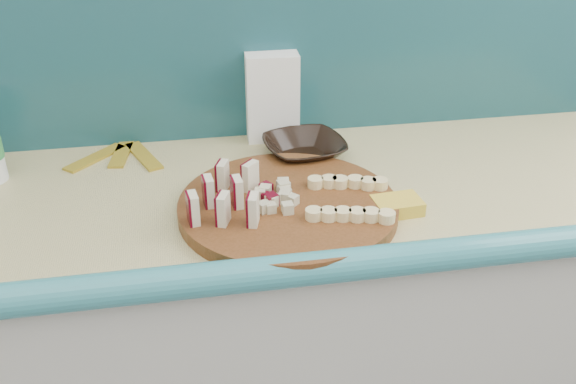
% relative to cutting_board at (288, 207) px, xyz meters
% --- Properties ---
extents(kitchen_counter, '(2.20, 0.63, 0.91)m').
position_rel_cutting_board_xyz_m(kitchen_counter, '(-0.23, 0.11, -0.47)').
color(kitchen_counter, beige).
rests_on(kitchen_counter, ground).
extents(backsplash, '(2.20, 0.02, 0.50)m').
position_rel_cutting_board_xyz_m(backsplash, '(-0.23, 0.40, 0.24)').
color(backsplash, teal).
rests_on(backsplash, kitchen_counter).
extents(cutting_board, '(0.51, 0.51, 0.03)m').
position_rel_cutting_board_xyz_m(cutting_board, '(0.00, 0.00, 0.00)').
color(cutting_board, '#4A280F').
rests_on(cutting_board, kitchen_counter).
extents(apple_wedges, '(0.14, 0.18, 0.06)m').
position_rel_cutting_board_xyz_m(apple_wedges, '(-0.12, -0.00, 0.04)').
color(apple_wedges, beige).
rests_on(apple_wedges, cutting_board).
extents(apple_chunks, '(0.07, 0.07, 0.02)m').
position_rel_cutting_board_xyz_m(apple_chunks, '(-0.03, 0.01, 0.02)').
color(apple_chunks, beige).
rests_on(apple_chunks, cutting_board).
extents(banana_slices, '(0.19, 0.19, 0.02)m').
position_rel_cutting_board_xyz_m(banana_slices, '(0.12, -0.03, 0.02)').
color(banana_slices, beige).
rests_on(banana_slices, cutting_board).
extents(brown_bowl, '(0.21, 0.21, 0.04)m').
position_rel_cutting_board_xyz_m(brown_bowl, '(0.08, 0.24, 0.01)').
color(brown_bowl, black).
rests_on(brown_bowl, kitchen_counter).
extents(flour_bag, '(0.13, 0.09, 0.21)m').
position_rel_cutting_board_xyz_m(flour_bag, '(0.03, 0.37, 0.09)').
color(flour_bag, white).
rests_on(flour_bag, kitchen_counter).
extents(sponge, '(0.10, 0.07, 0.03)m').
position_rel_cutting_board_xyz_m(sponge, '(0.21, -0.03, 0.00)').
color(sponge, gold).
rests_on(sponge, kitchen_counter).
extents(banana_peel, '(0.22, 0.19, 0.01)m').
position_rel_cutting_board_xyz_m(banana_peel, '(-0.34, 0.32, -0.01)').
color(banana_peel, gold).
rests_on(banana_peel, kitchen_counter).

